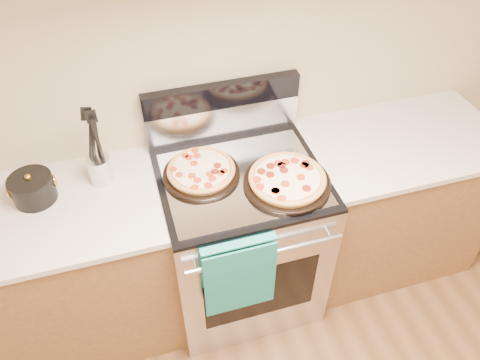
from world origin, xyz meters
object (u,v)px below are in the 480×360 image
object	(u,v)px
utensil_crock	(100,169)
pepperoni_pizza_back	(201,171)
range_body	(241,240)
pepperoni_pizza_front	(287,180)
saucepan	(33,190)

from	to	relation	value
utensil_crock	pepperoni_pizza_back	bearing A→B (deg)	-14.37
utensil_crock	range_body	bearing A→B (deg)	-14.54
range_body	pepperoni_pizza_front	xyz separation A→B (m)	(0.18, -0.12, 0.50)
range_body	saucepan	xyz separation A→B (m)	(-0.90, 0.12, 0.52)
pepperoni_pizza_back	saucepan	bearing A→B (deg)	174.04
pepperoni_pizza_back	saucepan	distance (m)	0.73
pepperoni_pizza_back	utensil_crock	bearing A→B (deg)	165.63
pepperoni_pizza_back	utensil_crock	distance (m)	0.45
pepperoni_pizza_back	saucepan	world-z (taller)	saucepan
range_body	saucepan	size ratio (longest dim) A/B	4.98
pepperoni_pizza_back	pepperoni_pizza_front	xyz separation A→B (m)	(0.35, -0.17, 0.00)
utensil_crock	saucepan	distance (m)	0.29
range_body	pepperoni_pizza_front	size ratio (longest dim) A/B	2.33
range_body	utensil_crock	world-z (taller)	utensil_crock
utensil_crock	pepperoni_pizza_front	bearing A→B (deg)	-19.50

